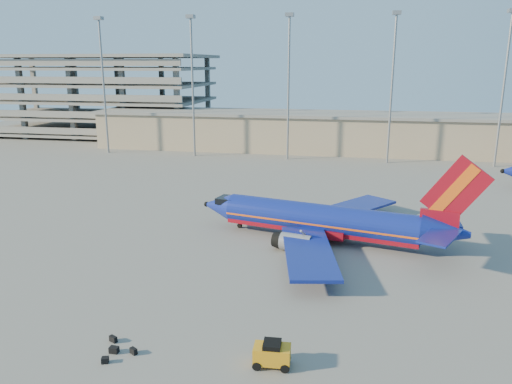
# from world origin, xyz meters

# --- Properties ---
(ground) EXTENTS (220.00, 220.00, 0.00)m
(ground) POSITION_xyz_m (0.00, 0.00, 0.00)
(ground) COLOR slate
(ground) RESTS_ON ground
(terminal_building) EXTENTS (122.00, 16.00, 8.50)m
(terminal_building) POSITION_xyz_m (10.00, 58.00, 4.32)
(terminal_building) COLOR gray
(terminal_building) RESTS_ON ground
(parking_garage) EXTENTS (62.00, 32.00, 21.40)m
(parking_garage) POSITION_xyz_m (-62.00, 74.05, 11.73)
(parking_garage) COLOR slate
(parking_garage) RESTS_ON ground
(light_mast_row) EXTENTS (101.60, 1.60, 28.65)m
(light_mast_row) POSITION_xyz_m (5.00, 46.00, 17.55)
(light_mast_row) COLOR gray
(light_mast_row) RESTS_ON ground
(aircraft_main) EXTENTS (31.32, 29.78, 10.76)m
(aircraft_main) POSITION_xyz_m (5.74, -1.69, 2.30)
(aircraft_main) COLOR navy
(aircraft_main) RESTS_ON ground
(baggage_tug) EXTENTS (2.49, 1.58, 1.74)m
(baggage_tug) POSITION_xyz_m (3.73, -26.43, 0.91)
(baggage_tug) COLOR orange
(baggage_tug) RESTS_ON ground
(luggage_pile) EXTENTS (2.71, 3.01, 0.44)m
(luggage_pile) POSITION_xyz_m (-7.05, -26.97, 0.21)
(luggage_pile) COLOR black
(luggage_pile) RESTS_ON ground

